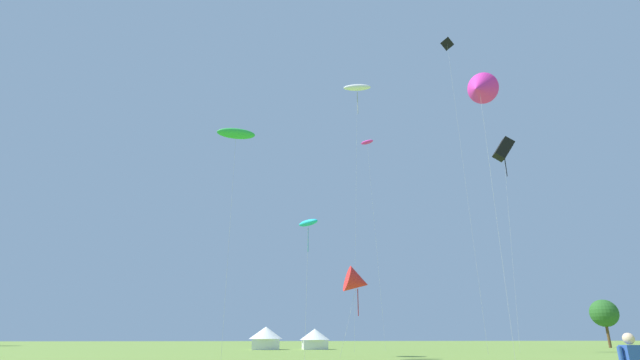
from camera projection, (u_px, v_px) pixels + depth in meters
kite_green_parafoil at (236, 134)px, 42.78m from camera, size 3.62×2.24×20.00m
kite_magenta_parafoil at (367, 143)px, 67.47m from camera, size 2.10×2.37×28.87m
kite_black_box at (503, 149)px, 58.18m from camera, size 3.77×2.74×25.54m
kite_magenta_delta at (479, 88)px, 40.54m from camera, size 4.30×4.52×24.03m
kite_red_delta at (358, 282)px, 43.32m from camera, size 3.19×2.47×8.01m
kite_white_parafoil at (357, 88)px, 64.99m from camera, size 4.05×2.21×35.46m
kite_cyan_parafoil at (308, 223)px, 34.89m from camera, size 1.79×2.14×10.11m
kite_black_diamond at (449, 56)px, 58.09m from camera, size 1.78×2.16×37.73m
festival_tent_right at (266, 337)px, 63.93m from camera, size 4.63×4.63×3.01m
festival_tent_center at (315, 338)px, 64.64m from camera, size 4.20×4.20×2.73m
tree_distant_left at (604, 313)px, 75.73m from camera, size 4.33×4.33×7.50m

